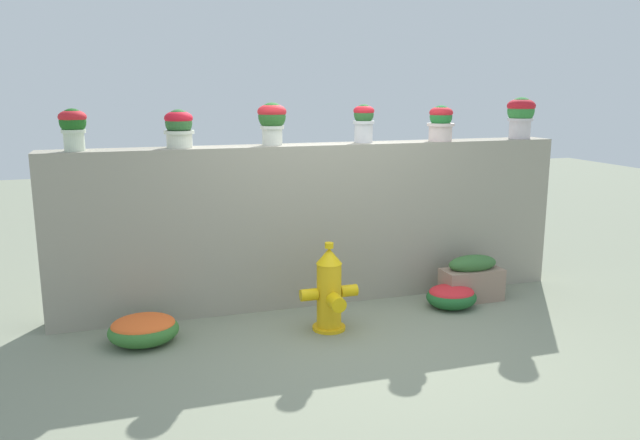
% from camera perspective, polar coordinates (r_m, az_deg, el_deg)
% --- Properties ---
extents(ground_plane, '(24.00, 24.00, 0.00)m').
position_cam_1_polar(ground_plane, '(5.55, 3.77, -11.14)').
color(ground_plane, gray).
extents(stone_wall, '(5.28, 0.36, 1.63)m').
position_cam_1_polar(stone_wall, '(6.40, -0.13, -0.34)').
color(stone_wall, gray).
rests_on(stone_wall, ground).
extents(potted_plant_0, '(0.24, 0.24, 0.37)m').
position_cam_1_polar(potted_plant_0, '(5.94, -21.65, 8.08)').
color(potted_plant_0, beige).
rests_on(potted_plant_0, stone_wall).
extents(potted_plant_1, '(0.28, 0.28, 0.36)m').
position_cam_1_polar(potted_plant_1, '(6.01, -12.77, 8.35)').
color(potted_plant_1, beige).
rests_on(potted_plant_1, stone_wall).
extents(potted_plant_2, '(0.28, 0.28, 0.41)m').
position_cam_1_polar(potted_plant_2, '(6.15, -4.41, 9.20)').
color(potted_plant_2, beige).
rests_on(potted_plant_2, stone_wall).
extents(potted_plant_3, '(0.22, 0.22, 0.39)m').
position_cam_1_polar(potted_plant_3, '(6.45, 4.02, 9.12)').
color(potted_plant_3, silver).
rests_on(potted_plant_3, stone_wall).
extents(potted_plant_4, '(0.29, 0.29, 0.37)m').
position_cam_1_polar(potted_plant_4, '(6.76, 10.98, 8.85)').
color(potted_plant_4, beige).
rests_on(potted_plant_4, stone_wall).
extents(potted_plant_5, '(0.31, 0.31, 0.45)m').
position_cam_1_polar(potted_plant_5, '(7.31, 17.88, 9.24)').
color(potted_plant_5, silver).
rests_on(potted_plant_5, stone_wall).
extents(fire_hydrant, '(0.54, 0.44, 0.82)m').
position_cam_1_polar(fire_hydrant, '(5.70, 0.87, -6.56)').
color(fire_hydrant, yellow).
rests_on(fire_hydrant, ground).
extents(flower_bush_left, '(0.61, 0.55, 0.25)m').
position_cam_1_polar(flower_bush_left, '(5.70, -15.83, -9.53)').
color(flower_bush_left, '#36712E').
rests_on(flower_bush_left, ground).
extents(flower_bush_right, '(0.52, 0.46, 0.23)m').
position_cam_1_polar(flower_bush_right, '(6.49, 11.92, -6.78)').
color(flower_bush_right, '#205D2A').
rests_on(flower_bush_right, ground).
extents(planter_box, '(0.64, 0.29, 0.48)m').
position_cam_1_polar(planter_box, '(6.72, 13.70, -5.23)').
color(planter_box, gray).
rests_on(planter_box, ground).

